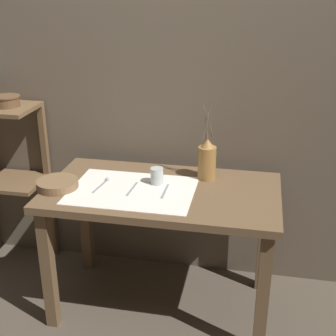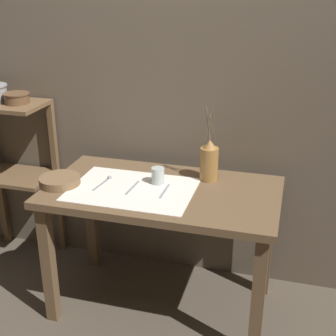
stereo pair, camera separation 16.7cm
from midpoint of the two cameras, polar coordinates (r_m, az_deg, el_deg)
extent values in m
plane|color=brown|center=(2.82, 1.11, -16.22)|extent=(12.00, 12.00, 0.00)
cube|color=brown|center=(2.69, 3.74, 10.40)|extent=(7.00, 0.06, 2.40)
cube|color=brown|center=(2.44, 1.24, -3.00)|extent=(1.21, 0.67, 0.04)
cube|color=brown|center=(2.57, -12.54, -11.44)|extent=(0.06, 0.06, 0.69)
cube|color=brown|center=(2.33, 12.98, -15.50)|extent=(0.06, 0.06, 0.69)
cube|color=brown|center=(3.00, -7.71, -5.92)|extent=(0.06, 0.06, 0.69)
cube|color=brown|center=(2.79, 13.70, -8.70)|extent=(0.06, 0.06, 0.69)
cube|color=brown|center=(2.94, -17.77, 7.38)|extent=(0.47, 0.31, 0.02)
cube|color=brown|center=(3.09, -16.77, -0.98)|extent=(0.47, 0.31, 0.02)
cube|color=brown|center=(3.11, -11.90, -1.35)|extent=(0.04, 0.04, 1.06)
cube|color=white|center=(2.42, -2.39, -2.61)|extent=(0.64, 0.46, 0.00)
cylinder|color=olive|center=(2.52, 6.92, 0.46)|extent=(0.10, 0.10, 0.18)
cone|color=olive|center=(2.48, 7.04, 2.90)|extent=(0.07, 0.07, 0.05)
cylinder|color=brown|center=(2.44, 6.82, 5.17)|extent=(0.02, 0.01, 0.16)
cylinder|color=brown|center=(2.43, 6.93, 5.21)|extent=(0.04, 0.01, 0.17)
cylinder|color=brown|center=(2.44, 7.33, 5.08)|extent=(0.04, 0.04, 0.15)
cylinder|color=brown|center=(2.44, 7.55, 5.47)|extent=(0.01, 0.03, 0.19)
cylinder|color=brown|center=(2.45, 6.86, 5.51)|extent=(0.04, 0.05, 0.18)
cylinder|color=brown|center=(2.44, 7.02, 4.99)|extent=(0.01, 0.02, 0.15)
cylinder|color=brown|center=(2.51, -11.22, -1.56)|extent=(0.22, 0.22, 0.04)
cylinder|color=#B7C1BC|center=(2.47, 0.70, -0.96)|extent=(0.07, 0.07, 0.09)
cube|color=#939399|center=(2.48, -6.21, -2.00)|extent=(0.03, 0.17, 0.00)
sphere|color=#939399|center=(2.55, -5.30, -1.22)|extent=(0.02, 0.02, 0.02)
cube|color=#939399|center=(2.43, -2.41, -2.45)|extent=(0.02, 0.17, 0.00)
cube|color=#939399|center=(2.39, 1.59, -2.86)|extent=(0.01, 0.17, 0.00)
cylinder|color=brown|center=(2.88, -16.40, 8.14)|extent=(0.14, 0.14, 0.06)
cylinder|color=brown|center=(2.88, -16.46, 8.67)|extent=(0.15, 0.15, 0.01)
camera|label=1|loc=(0.08, -87.99, 0.83)|focal=50.00mm
camera|label=2|loc=(0.08, 92.01, -0.83)|focal=50.00mm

